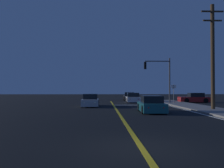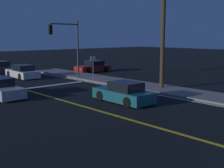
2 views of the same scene
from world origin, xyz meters
name	(u,v)px [view 1 (image 1 of 2)]	position (x,y,z in m)	size (l,w,h in m)	color
ground_plane	(142,148)	(0.00, 0.00, 0.00)	(160.00, 160.00, 0.00)	black
sidewalk_right	(221,112)	(7.99, 11.13, 0.07)	(3.20, 40.06, 0.15)	gray
lane_line_center	(119,113)	(0.00, 11.13, 0.01)	(0.20, 37.84, 0.01)	gold
lane_line_edge_right	(198,113)	(6.14, 11.13, 0.01)	(0.16, 37.84, 0.01)	white
stop_bar	(141,105)	(3.20, 20.76, 0.01)	(6.39, 0.50, 0.01)	white
car_lead_oncoming_silver	(90,101)	(-2.56, 18.93, 0.58)	(1.88, 4.52, 1.34)	#B2B5BA
car_mid_block_teal	(151,105)	(2.67, 11.90, 0.58)	(1.97, 4.30, 1.34)	#195960
car_parked_curb_red	(195,98)	(11.42, 25.88, 0.58)	(4.23, 2.06, 1.34)	maroon
car_following_oncoming_white	(133,98)	(3.01, 26.95, 0.58)	(2.02, 4.66, 1.34)	silver
car_far_approaching_charcoal	(129,97)	(3.10, 32.85, 0.58)	(1.93, 4.43, 1.34)	#2D2D33
traffic_signal_near_right	(160,74)	(6.04, 23.06, 3.81)	(3.32, 0.28, 5.77)	#38383D
utility_pole_right	(213,55)	(8.29, 13.22, 4.79)	(1.95, 0.33, 9.22)	#42301E
street_sign_corner	(174,91)	(6.89, 20.26, 1.61)	(0.56, 0.09, 2.39)	slate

